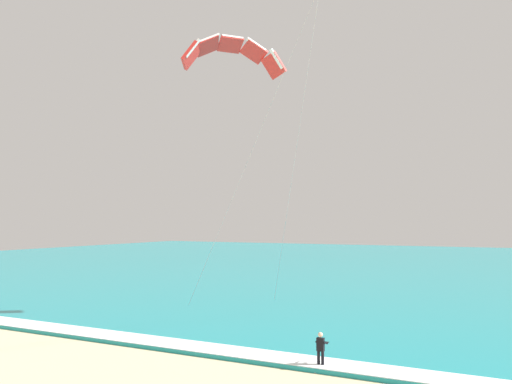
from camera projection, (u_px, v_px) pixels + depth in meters
name	position (u px, v px, depth m)	size (l,w,h in m)	color
sea	(485.00, 267.00, 73.97)	(200.00, 120.00, 0.20)	teal
surf_foam	(428.00, 377.00, 21.27)	(200.00, 1.94, 0.04)	white
surfboard	(321.00, 369.00, 23.04)	(0.48, 1.41, 0.09)	white
kitesurfer	(321.00, 349.00, 23.10)	(0.55, 0.53, 1.69)	black
kite_primary	(232.00, 53.00, 36.27)	(12.18, 11.19, 18.97)	red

